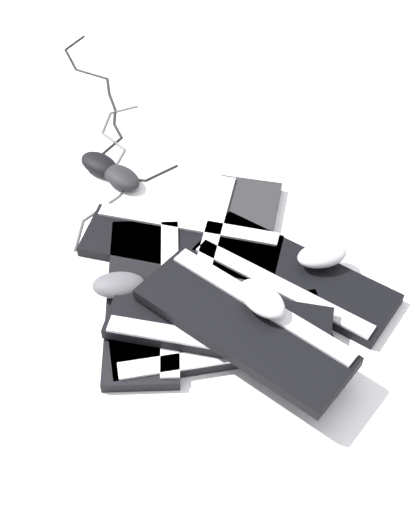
# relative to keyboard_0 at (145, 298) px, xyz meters

# --- Properties ---
(ground_plane) EXTENTS (3.20, 3.20, 0.00)m
(ground_plane) POSITION_rel_keyboard_0_xyz_m (-0.15, -0.02, -0.01)
(ground_plane) COLOR white
(keyboard_0) EXTENTS (0.25, 0.46, 0.03)m
(keyboard_0) POSITION_rel_keyboard_0_xyz_m (0.00, 0.00, 0.00)
(keyboard_0) COLOR black
(keyboard_0) RESTS_ON ground
(keyboard_1) EXTENTS (0.45, 0.18, 0.03)m
(keyboard_1) POSITION_rel_keyboard_0_xyz_m (-0.12, 0.14, 0.00)
(keyboard_1) COLOR black
(keyboard_1) RESTS_ON ground
(keyboard_2) EXTENTS (0.40, 0.43, 0.03)m
(keyboard_2) POSITION_rel_keyboard_0_xyz_m (-0.32, 0.02, 0.00)
(keyboard_2) COLOR black
(keyboard_2) RESTS_ON ground
(keyboard_3) EXTENTS (0.33, 0.46, 0.03)m
(keyboard_3) POSITION_rel_keyboard_0_xyz_m (-0.23, -0.10, 0.00)
(keyboard_3) COLOR #232326
(keyboard_3) RESTS_ON ground
(keyboard_4) EXTENTS (0.46, 0.34, 0.03)m
(keyboard_4) POSITION_rel_keyboard_0_xyz_m (-0.11, -0.13, 0.00)
(keyboard_4) COLOR black
(keyboard_4) RESTS_ON ground
(keyboard_5) EXTENTS (0.46, 0.33, 0.03)m
(keyboard_5) POSITION_rel_keyboard_0_xyz_m (-0.12, 0.13, 0.03)
(keyboard_5) COLOR black
(keyboard_5) RESTS_ON keyboard_1
(keyboard_6) EXTENTS (0.38, 0.44, 0.03)m
(keyboard_6) POSITION_rel_keyboard_0_xyz_m (-0.16, 0.17, 0.06)
(keyboard_6) COLOR black
(keyboard_6) RESTS_ON keyboard_5
(mouse_0) EXTENTS (0.11, 0.07, 0.04)m
(mouse_0) POSITION_rel_keyboard_0_xyz_m (-0.39, 0.01, 0.04)
(mouse_0) COLOR #B7B7BC
(mouse_0) RESTS_ON keyboard_2
(mouse_1) EXTENTS (0.12, 0.09, 0.04)m
(mouse_1) POSITION_rel_keyboard_0_xyz_m (0.05, -0.02, 0.04)
(mouse_1) COLOR #4C4C51
(mouse_1) RESTS_ON keyboard_0
(mouse_2) EXTENTS (0.11, 0.13, 0.04)m
(mouse_2) POSITION_rel_keyboard_0_xyz_m (-0.02, -0.38, 0.01)
(mouse_2) COLOR black
(mouse_2) RESTS_ON ground
(mouse_3) EXTENTS (0.12, 0.13, 0.04)m
(mouse_3) POSITION_rel_keyboard_0_xyz_m (0.02, -0.45, 0.01)
(mouse_3) COLOR black
(mouse_3) RESTS_ON ground
(mouse_4) EXTENTS (0.10, 0.13, 0.04)m
(mouse_4) POSITION_rel_keyboard_0_xyz_m (-0.21, 0.14, 0.10)
(mouse_4) COLOR silver
(mouse_4) RESTS_ON keyboard_6
(cable_0) EXTENTS (0.25, 0.51, 0.01)m
(cable_0) POSITION_rel_keyboard_0_xyz_m (-0.01, -0.45, -0.01)
(cable_0) COLOR #59595B
(cable_0) RESTS_ON ground
(cable_1) EXTENTS (0.21, 0.73, 0.01)m
(cable_1) POSITION_rel_keyboard_0_xyz_m (-0.04, -0.69, -0.01)
(cable_1) COLOR black
(cable_1) RESTS_ON ground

